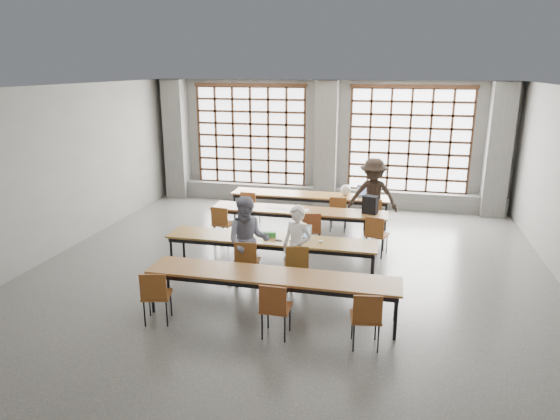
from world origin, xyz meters
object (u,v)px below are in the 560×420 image
Objects in this scene: laptop_front at (301,236)px; green_box at (269,234)px; desk_row_a at (310,197)px; desk_row_d at (272,278)px; phone at (279,240)px; chair_mid_centre at (311,227)px; chair_mid_right at (376,232)px; student_female at (248,241)px; desk_row_b at (298,212)px; chair_near_left at (156,292)px; chair_near_right at (366,314)px; chair_mid_left at (222,221)px; mouse at (320,241)px; chair_back_right at (372,212)px; chair_front_right at (297,263)px; student_back at (373,196)px; chair_front_left at (247,259)px; chair_back_mid at (338,210)px; backpack at (370,205)px; red_pouch at (157,292)px; laptop_back at (364,194)px; plastic_bag at (346,190)px; desk_row_c at (271,242)px; student_male at (297,248)px; chair_near_mid at (275,305)px; chair_back_left at (250,205)px.

green_box is (-0.61, -0.03, -0.02)m from laptop_front.
desk_row_a is 3.43m from green_box.
phone is at bearing 99.00° from desk_row_d.
chair_mid_centre is (0.12, 3.06, -0.13)m from desk_row_d.
student_female is at bearing -138.98° from chair_mid_right.
desk_row_b is at bearing 102.37° from laptop_front.
chair_near_left is 3.19m from chair_near_right.
student_female reaches higher than chair_mid_left.
chair_back_right is at bearing 74.39° from mouse.
student_back is at bearing 72.72° from chair_front_right.
chair_back_mid is at bearing 70.47° from chair_front_left.
red_pouch is at bearing -109.98° from backpack.
laptop_back is at bearing 94.24° from chair_near_right.
plastic_bag is at bearing 148.08° from student_back.
student_female is 4.27m from plastic_bag.
backpack is 1.40× the size of plastic_bag.
student_back is 3.48m from phone.
chair_mid_left is at bearing 93.21° from red_pouch.
backpack reaches higher than desk_row_c.
chair_back_mid is 1.51m from chair_mid_centre.
chair_near_right is 0.57× the size of student_male.
mouse is at bearing -105.61° from chair_back_right.
student_back reaches higher than chair_mid_left.
chair_mid_right is at bearing 90.43° from chair_near_right.
backpack is (-0.20, 4.37, 0.39)m from chair_near_right.
red_pouch is (-1.90, 0.08, -0.04)m from chair_near_mid.
green_box is (-0.65, 0.58, 0.01)m from student_male.
desk_row_c is 10.28× the size of laptop_front.
chair_mid_right is (0.15, -1.45, 0.00)m from chair_back_right.
chair_near_mid is (0.62, -2.27, -0.13)m from desk_row_c.
chair_front_right is at bearing -45.26° from desk_row_c.
chair_mid_left is at bearing 136.86° from green_box.
desk_row_d is at bearing -81.00° from phone.
chair_front_left is at bearing -112.21° from chair_mid_centre.
desk_row_b is at bearing 86.33° from desk_row_c.
green_box is at bearing -107.57° from plastic_bag.
student_female is (-0.92, 1.77, 0.29)m from chair_near_mid.
laptop_back reaches higher than chair_back_right.
chair_mid_right is 3.91m from chair_near_mid.
phone is at bearing -110.61° from student_back.
red_pouch is (-3.01, -4.29, -0.43)m from backpack.
student_female is 0.92× the size of student_back.
chair_mid_right is at bearing 44.12° from laptop_front.
green_box is at bearing 130.19° from chair_near_right.
desk_row_c is at bearing 59.81° from red_pouch.
chair_back_left is 3.31m from phone.
desk_row_d is at bearing -69.56° from chair_back_left.
phone is (0.05, -2.15, 0.07)m from desk_row_b.
chair_back_left is 3.52m from student_female.
desk_row_d is at bearing 157.43° from chair_near_right.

